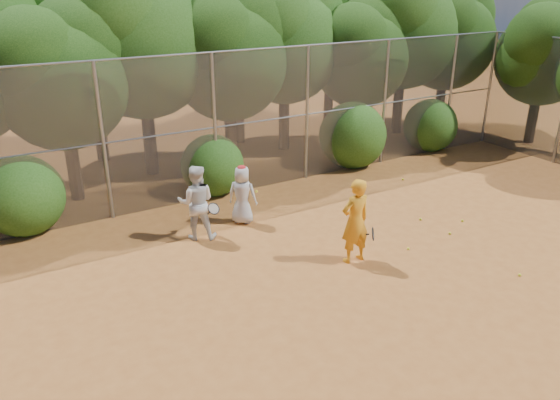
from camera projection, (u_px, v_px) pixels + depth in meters
ground at (383, 279)px, 11.32m from camera, size 80.00×80.00×0.00m
fence_back at (244, 122)px, 15.26m from camera, size 20.05×0.09×4.03m
tree_2 at (61, 70)px, 14.10m from camera, size 3.99×3.47×5.47m
tree_3 at (141, 29)px, 15.78m from camera, size 4.89×4.26×6.70m
tree_4 at (229, 49)px, 16.71m from camera, size 4.19×3.64×5.73m
tree_5 at (285, 33)px, 18.41m from camera, size 4.51×3.92×6.17m
tree_6 at (361, 49)px, 19.00m from camera, size 3.86×3.36×5.29m
tree_7 at (405, 21)px, 20.36m from camera, size 4.77×4.14×6.53m
tree_8 at (448, 32)px, 21.23m from camera, size 4.25×3.70×5.82m
tree_10 at (87, 17)px, 16.97m from camera, size 5.15×4.48×7.06m
tree_11 at (237, 27)px, 19.17m from camera, size 4.64×4.03×6.35m
tree_12 at (332, 12)px, 21.64m from camera, size 5.02×4.37×6.88m
tree_13 at (545, 47)px, 19.38m from camera, size 3.86×3.36×5.29m
bush_0 at (22, 192)px, 13.14m from camera, size 2.00×2.00×2.00m
bush_1 at (212, 163)px, 15.52m from camera, size 1.80×1.80×1.80m
bush_2 at (353, 132)px, 17.79m from camera, size 2.20×2.20×2.20m
bush_3 at (431, 123)px, 19.49m from camera, size 1.90×1.90×1.90m
player_yellow at (355, 221)px, 11.69m from camera, size 0.83×0.57×1.92m
player_teen at (242, 194)px, 13.65m from camera, size 0.86×0.85×1.53m
player_white at (196, 202)px, 12.78m from camera, size 1.10×1.01×1.82m
ball_0 at (450, 233)px, 13.25m from camera, size 0.07×0.07×0.07m
ball_1 at (421, 219)px, 14.02m from camera, size 0.07×0.07×0.07m
ball_2 at (520, 275)px, 11.41m from camera, size 0.07×0.07×0.07m
ball_3 at (462, 221)px, 13.93m from camera, size 0.07×0.07×0.07m
ball_4 at (408, 249)px, 12.50m from camera, size 0.07×0.07×0.07m
ball_5 at (403, 179)px, 16.77m from camera, size 0.07×0.07×0.07m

